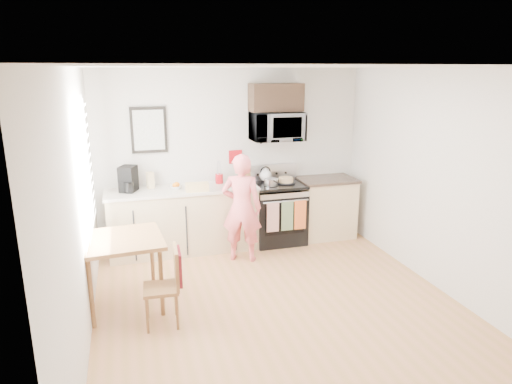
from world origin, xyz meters
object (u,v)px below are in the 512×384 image
object	(u,v)px
dining_table	(122,246)
cake	(286,180)
range	(278,214)
person	(242,208)
chair	(172,275)
microwave	(277,127)

from	to	relation	value
dining_table	cake	world-z (taller)	cake
cake	range	bearing A→B (deg)	166.15
person	chair	world-z (taller)	person
range	dining_table	xyz separation A→B (m)	(-2.28, -1.41, 0.28)
person	dining_table	size ratio (longest dim) A/B	1.75
microwave	chair	distance (m)	2.98
microwave	person	xyz separation A→B (m)	(-0.70, -0.63, -1.01)
range	dining_table	distance (m)	2.70
cake	person	bearing A→B (deg)	-148.65
person	chair	xyz separation A→B (m)	(-1.10, -1.40, -0.21)
dining_table	chair	xyz separation A→B (m)	(0.48, -0.51, -0.17)
microwave	person	world-z (taller)	microwave
range	person	world-z (taller)	person
microwave	cake	xyz separation A→B (m)	(0.11, -0.13, -0.79)
range	dining_table	bearing A→B (deg)	-148.20
microwave	cake	world-z (taller)	microwave
range	microwave	bearing A→B (deg)	90.06
person	cake	world-z (taller)	person
person	chair	distance (m)	1.79
range	chair	world-z (taller)	range
range	cake	distance (m)	0.54
microwave	cake	distance (m)	0.81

